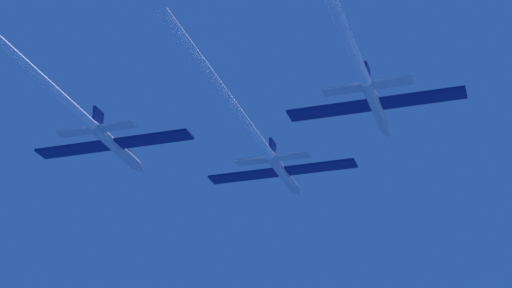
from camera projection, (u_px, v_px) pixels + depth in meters
The scene contains 3 objects.
jet_lead at pixel (255, 136), 102.58m from camera, with size 19.01×47.98×3.15m.
jet_left_wing at pixel (59, 96), 91.34m from camera, with size 19.01×51.59×3.15m.
jet_right_wing at pixel (350, 43), 82.93m from camera, with size 19.01×52.66×3.15m.
Camera 1 is at (27.73, -99.92, -42.68)m, focal length 62.46 mm.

